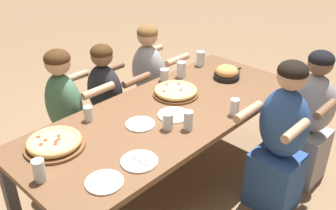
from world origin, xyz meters
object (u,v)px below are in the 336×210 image
Objects in this scene: cocktail_glass_blue at (164,76)px; drinking_glass_d at (168,122)px; empty_plate_a at (104,182)px; drinking_glass_e at (40,172)px; pizza_board_second at (176,91)px; diner_near_right at (308,124)px; empty_plate_b at (174,115)px; drinking_glass_f at (201,59)px; empty_plate_d at (139,161)px; diner_near_midright at (280,145)px; diner_far_midright at (149,90)px; skillet_bowl at (227,73)px; drinking_glass_g at (235,107)px; diner_far_center at (107,111)px; drinking_glass_a at (188,121)px; drinking_glass_c at (181,70)px; diner_far_midleft at (68,126)px; pizza_board_main at (54,143)px; empty_plate_c at (140,124)px; drinking_glass_b at (88,114)px.

drinking_glass_d is at bearing -134.45° from cocktail_glass_blue.
empty_plate_a is 1.59× the size of drinking_glass_e.
diner_near_right reaches higher than pizza_board_second.
drinking_glass_f is (0.85, 0.45, 0.05)m from empty_plate_b.
diner_near_midright is (1.00, -0.39, -0.20)m from empty_plate_d.
diner_far_midright is 1.37m from diner_near_midright.
diner_near_right reaches higher than drinking_glass_e.
drinking_glass_g is (-0.47, -0.40, 0.01)m from skillet_bowl.
cocktail_glass_blue is 0.47m from drinking_glass_f.
drinking_glass_g is 0.11× the size of diner_far_center.
drinking_glass_c is at bearing 44.54° from drinking_glass_a.
cocktail_glass_blue is at bearing 27.02° from diner_near_right.
diner_far_midleft is at bearing 110.13° from drinking_glass_a.
pizza_board_second is at bearing -23.18° from diner_far_midright.
diner_far_midleft is at bearing 68.82° from empty_plate_a.
diner_far_midright reaches higher than diner_near_right.
empty_plate_a is 1.63× the size of cocktail_glass_blue.
drinking_glass_e reaches higher than skillet_bowl.
drinking_glass_e is at bearing -173.00° from pizza_board_second.
pizza_board_main is 2.80× the size of drinking_glass_f.
empty_plate_b is 0.43m from drinking_glass_g.
pizza_board_second is at bearing 96.12° from drinking_glass_g.
empty_plate_b is 1.78× the size of cocktail_glass_blue.
empty_plate_b is 0.18m from drinking_glass_d.
drinking_glass_a is (-0.32, -0.40, 0.03)m from pizza_board_second.
empty_plate_b is 0.20× the size of diner_near_right.
diner_far_center is (0.99, 0.70, -0.31)m from drinking_glass_e.
cocktail_glass_blue is 0.89m from diner_far_midleft.
drinking_glass_a is 1.00× the size of drinking_glass_f.
pizza_board_second is 0.33m from empty_plate_b.
drinking_glass_g is at bearing -34.68° from empty_plate_c.
skillet_bowl is at bearing -41.99° from cocktail_glass_blue.
diner_far_midleft reaches higher than drinking_glass_f.
diner_far_midright is (-0.05, 0.35, -0.29)m from drinking_glass_c.
drinking_glass_d is (0.38, 0.13, 0.04)m from empty_plate_d.
pizza_board_second is 2.69× the size of drinking_glass_a.
drinking_glass_g is at bearing -44.58° from empty_plate_b.
pizza_board_second is 0.28m from cocktail_glass_blue.
diner_far_midright is at bearing -0.78° from diner_near_midright.
cocktail_glass_blue reaches higher than pizza_board_main.
diner_far_midleft reaches higher than drinking_glass_b.
pizza_board_main is at bearing -170.97° from cocktail_glass_blue.
skillet_bowl is 0.27× the size of diner_near_midright.
drinking_glass_a reaches higher than pizza_board_second.
empty_plate_c is at bearing 59.59° from diner_near_right.
drinking_glass_e is 2.07m from diner_near_right.
empty_plate_a is 0.18× the size of diner_near_right.
drinking_glass_b is (-0.45, 0.39, 0.04)m from empty_plate_b.
drinking_glass_d is at bearing -9.03° from diner_far_center.
skillet_bowl is at bearing 7.35° from empty_plate_b.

